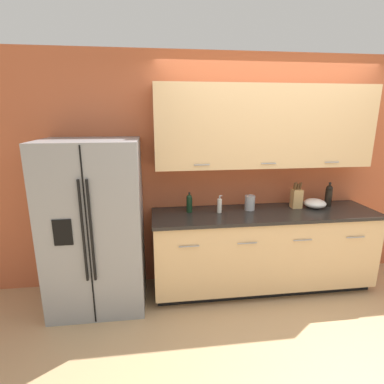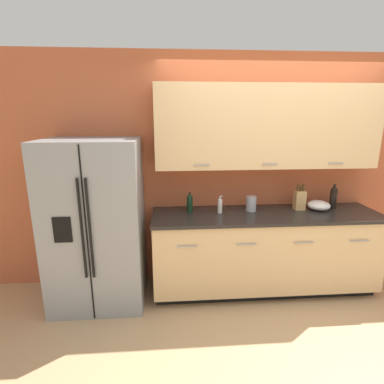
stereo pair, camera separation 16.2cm
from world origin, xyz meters
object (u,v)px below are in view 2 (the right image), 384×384
object	(u,v)px
wine_bottle	(333,197)
steel_canister	(251,204)
soap_dispenser	(220,206)
mixing_bowl	(319,205)
knife_block	(300,199)
refrigerator	(96,224)
oil_bottle	(190,203)

from	to	relation	value
wine_bottle	steel_canister	world-z (taller)	wine_bottle
soap_dispenser	mixing_bowl	world-z (taller)	soap_dispenser
soap_dispenser	mixing_bowl	xyz separation A→B (m)	(1.12, 0.03, -0.03)
knife_block	mixing_bowl	distance (m)	0.22
knife_block	steel_canister	xyz separation A→B (m)	(-0.55, -0.01, -0.04)
steel_canister	refrigerator	bearing A→B (deg)	-175.05
knife_block	oil_bottle	distance (m)	1.23
oil_bottle	refrigerator	bearing A→B (deg)	-171.27
wine_bottle	soap_dispenser	xyz separation A→B (m)	(-1.30, -0.08, -0.05)
refrigerator	soap_dispenser	xyz separation A→B (m)	(1.29, 0.09, 0.14)
refrigerator	soap_dispenser	world-z (taller)	refrigerator
steel_canister	mixing_bowl	xyz separation A→B (m)	(0.76, -0.02, -0.03)
steel_canister	knife_block	bearing A→B (deg)	0.83
refrigerator	soap_dispenser	bearing A→B (deg)	4.09
refrigerator	oil_bottle	distance (m)	1.00
wine_bottle	steel_canister	distance (m)	0.95
refrigerator	wine_bottle	distance (m)	2.61
knife_block	soap_dispenser	bearing A→B (deg)	-176.31
knife_block	mixing_bowl	world-z (taller)	knife_block
refrigerator	knife_block	bearing A→B (deg)	3.92
steel_canister	mixing_bowl	bearing A→B (deg)	-1.56
mixing_bowl	soap_dispenser	bearing A→B (deg)	-178.48
knife_block	steel_canister	bearing A→B (deg)	-179.17
refrigerator	wine_bottle	xyz separation A→B (m)	(2.60, 0.17, 0.19)
knife_block	mixing_bowl	xyz separation A→B (m)	(0.21, -0.03, -0.07)
steel_canister	wine_bottle	bearing A→B (deg)	1.68
steel_canister	mixing_bowl	world-z (taller)	steel_canister
soap_dispenser	steel_canister	size ratio (longest dim) A/B	1.08
knife_block	refrigerator	bearing A→B (deg)	-176.08
knife_block	soap_dispenser	distance (m)	0.91
knife_block	oil_bottle	bearing A→B (deg)	-179.93
knife_block	steel_canister	distance (m)	0.55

